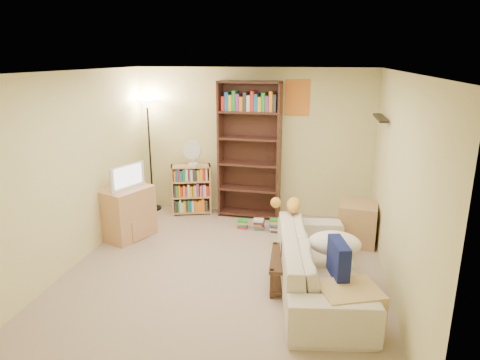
% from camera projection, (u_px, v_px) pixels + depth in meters
% --- Properties ---
extents(room, '(4.50, 4.54, 2.52)m').
position_uv_depth(room, '(225.00, 148.00, 5.07)').
color(room, tan).
rests_on(room, ground).
extents(sofa, '(2.53, 1.53, 0.67)m').
position_uv_depth(sofa, '(320.00, 264.00, 5.00)').
color(sofa, beige).
rests_on(sofa, ground).
extents(navy_pillow, '(0.23, 0.46, 0.39)m').
position_uv_depth(navy_pillow, '(338.00, 259.00, 4.43)').
color(navy_pillow, '#121A51').
rests_on(navy_pillow, sofa).
extents(cream_blanket, '(0.61, 0.44, 0.26)m').
position_uv_depth(cream_blanket, '(334.00, 243.00, 4.98)').
color(cream_blanket, white).
rests_on(cream_blanket, sofa).
extents(tabby_cat, '(0.53, 0.24, 0.18)m').
position_uv_depth(tabby_cat, '(291.00, 204.00, 5.73)').
color(tabby_cat, gold).
rests_on(tabby_cat, sofa).
extents(coffee_table, '(0.49, 0.83, 0.36)m').
position_uv_depth(coffee_table, '(289.00, 267.00, 5.15)').
color(coffee_table, '#45311A').
rests_on(coffee_table, ground).
extents(laptop, '(0.34, 0.25, 0.02)m').
position_uv_depth(laptop, '(292.00, 253.00, 5.17)').
color(laptop, black).
rests_on(laptop, coffee_table).
extents(laptop_screen, '(0.03, 0.27, 0.18)m').
position_uv_depth(laptop_screen, '(282.00, 246.00, 5.16)').
color(laptop_screen, white).
rests_on(laptop_screen, laptop).
extents(mug, '(0.16, 0.16, 0.10)m').
position_uv_depth(mug, '(296.00, 261.00, 4.90)').
color(mug, silver).
rests_on(mug, coffee_table).
extents(tv_remote, '(0.09, 0.15, 0.02)m').
position_uv_depth(tv_remote, '(297.00, 247.00, 5.35)').
color(tv_remote, black).
rests_on(tv_remote, coffee_table).
extents(tv_stand, '(0.76, 0.87, 0.78)m').
position_uv_depth(tv_stand, '(127.00, 213.00, 6.47)').
color(tv_stand, tan).
rests_on(tv_stand, ground).
extents(television, '(0.70, 0.54, 0.37)m').
position_uv_depth(television, '(124.00, 176.00, 6.31)').
color(television, black).
rests_on(television, tv_stand).
extents(tall_bookshelf, '(1.05, 0.39, 2.29)m').
position_uv_depth(tall_bookshelf, '(249.00, 147.00, 7.12)').
color(tall_bookshelf, '#49261C').
rests_on(tall_bookshelf, ground).
extents(short_bookshelf, '(0.73, 0.46, 0.87)m').
position_uv_depth(short_bookshelf, '(191.00, 189.00, 7.45)').
color(short_bookshelf, tan).
rests_on(short_bookshelf, ground).
extents(desk_fan, '(0.31, 0.17, 0.43)m').
position_uv_depth(desk_fan, '(192.00, 153.00, 7.22)').
color(desk_fan, silver).
rests_on(desk_fan, short_bookshelf).
extents(floor_lamp, '(0.33, 0.33, 1.97)m').
position_uv_depth(floor_lamp, '(148.00, 123.00, 7.34)').
color(floor_lamp, black).
rests_on(floor_lamp, ground).
extents(side_table, '(0.59, 0.59, 0.61)m').
position_uv_depth(side_table, '(357.00, 223.00, 6.28)').
color(side_table, tan).
rests_on(side_table, ground).
extents(end_cabinet, '(0.71, 0.66, 0.48)m').
position_uv_depth(end_cabinet, '(348.00, 310.00, 4.25)').
color(end_cabinet, tan).
rests_on(end_cabinet, ground).
extents(book_stacks, '(0.71, 0.18, 0.21)m').
position_uv_depth(book_stacks, '(261.00, 225.00, 6.80)').
color(book_stacks, red).
rests_on(book_stacks, ground).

